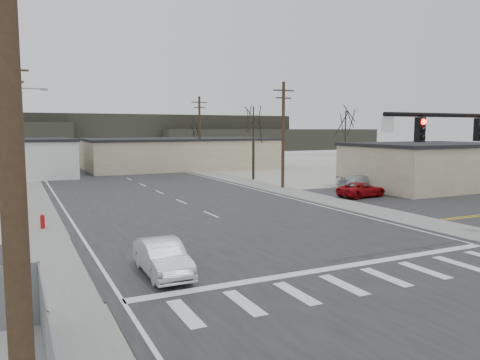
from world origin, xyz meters
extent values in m
plane|color=silver|center=(0.00, 0.00, 0.00)|extent=(140.00, 140.00, 0.00)
cube|color=black|center=(0.00, 15.00, 0.02)|extent=(18.00, 110.00, 0.05)
cube|color=black|center=(0.00, 0.00, 0.02)|extent=(90.00, 10.00, 0.04)
cube|color=black|center=(20.00, 6.00, 0.02)|extent=(18.00, 20.00, 0.03)
cube|color=gray|center=(-10.60, 20.00, 0.03)|extent=(3.00, 90.00, 0.06)
cube|color=gray|center=(10.60, 20.00, 0.03)|extent=(3.00, 90.00, 0.06)
cylinder|color=black|center=(5.60, -6.20, 6.20)|extent=(8.40, 0.18, 0.18)
cube|color=black|center=(6.80, -6.20, 5.60)|extent=(0.32, 0.30, 1.00)
cube|color=black|center=(3.30, -6.20, 5.60)|extent=(0.32, 0.30, 1.00)
sphere|color=#FF0C05|center=(3.30, -6.37, 5.92)|extent=(0.22, 0.22, 0.22)
cube|color=silver|center=(1.60, -6.20, 5.80)|extent=(0.60, 0.04, 0.60)
cylinder|color=#A50C0C|center=(-10.20, 8.00, 0.35)|extent=(0.24, 0.24, 0.70)
sphere|color=#A50C0C|center=(-10.20, 8.00, 0.75)|extent=(0.24, 0.24, 0.24)
cube|color=beige|center=(10.00, 44.00, 2.00)|extent=(26.00, 14.00, 4.00)
cube|color=black|center=(10.00, 44.00, 4.15)|extent=(26.30, 14.30, 0.30)
cube|color=beige|center=(24.00, 12.00, 2.00)|extent=(14.00, 10.00, 4.00)
cube|color=black|center=(24.00, 12.00, 4.15)|extent=(14.30, 10.30, 0.30)
cylinder|color=#402E1E|center=(-11.50, -14.00, 5.00)|extent=(0.30, 0.30, 10.00)
cylinder|color=#402E1E|center=(-11.50, 12.00, 5.00)|extent=(0.30, 0.30, 10.00)
cube|color=#402E1E|center=(-11.50, 12.00, 9.20)|extent=(2.20, 0.12, 0.12)
cube|color=#402E1E|center=(-11.50, 12.00, 8.50)|extent=(1.60, 0.12, 0.12)
cylinder|color=#402E1E|center=(-11.50, 32.00, 5.00)|extent=(0.30, 0.30, 10.00)
cube|color=#402E1E|center=(-11.50, 32.00, 9.20)|extent=(2.20, 0.12, 0.12)
cube|color=#402E1E|center=(-11.50, 32.00, 8.50)|extent=(1.60, 0.12, 0.12)
cylinder|color=#402E1E|center=(-11.50, 52.00, 5.00)|extent=(0.30, 0.30, 10.00)
cube|color=#402E1E|center=(-11.50, 52.00, 9.20)|extent=(2.20, 0.12, 0.12)
cube|color=#402E1E|center=(-11.50, 52.00, 8.50)|extent=(1.60, 0.12, 0.12)
cylinder|color=#402E1E|center=(11.50, 18.00, 5.00)|extent=(0.30, 0.30, 10.00)
cube|color=#402E1E|center=(11.50, 18.00, 9.20)|extent=(2.20, 0.12, 0.12)
cube|color=#402E1E|center=(11.50, 18.00, 8.50)|extent=(1.60, 0.12, 0.12)
cylinder|color=#402E1E|center=(11.50, 40.00, 5.00)|extent=(0.30, 0.30, 10.00)
cube|color=#402E1E|center=(11.50, 40.00, 9.20)|extent=(2.20, 0.12, 0.12)
cube|color=#402E1E|center=(11.50, 40.00, 8.50)|extent=(1.60, 0.12, 0.12)
cylinder|color=gray|center=(-11.00, 22.00, 4.50)|extent=(0.20, 0.20, 9.00)
cylinder|color=gray|center=(-10.00, 22.00, 8.90)|extent=(2.00, 0.12, 0.12)
cube|color=gray|center=(-9.00, 22.00, 8.85)|extent=(0.60, 0.25, 0.18)
cylinder|color=#2B241A|center=(12.50, 26.00, 2.12)|extent=(0.28, 0.28, 4.25)
cylinder|color=#2B241A|center=(12.50, 26.00, 5.95)|extent=(0.14, 0.14, 4.25)
cylinder|color=#2B241A|center=(15.00, 52.00, 2.00)|extent=(0.28, 0.28, 4.00)
cylinder|color=#2B241A|center=(15.00, 52.00, 5.60)|extent=(0.14, 0.14, 4.00)
cylinder|color=#2B241A|center=(22.00, 22.00, 2.00)|extent=(0.28, 0.28, 4.00)
cylinder|color=#2B241A|center=(22.00, 22.00, 5.60)|extent=(0.14, 0.14, 4.00)
cube|color=#333026|center=(15.00, 96.00, 4.50)|extent=(80.00, 18.00, 9.00)
cube|color=#333026|center=(50.00, 90.00, 2.75)|extent=(60.00, 18.00, 5.50)
imported|color=#B7BFC3|center=(-6.51, -3.00, 0.72)|extent=(1.46, 4.08, 1.34)
imported|color=black|center=(1.11, 51.45, 0.82)|extent=(4.05, 5.76, 1.55)
imported|color=black|center=(0.60, 51.25, 0.65)|extent=(1.89, 3.71, 1.21)
imported|color=#95080C|center=(14.22, 9.93, 0.63)|extent=(4.51, 2.46, 1.20)
imported|color=#AFB4BB|center=(17.02, 13.00, 0.73)|extent=(4.96, 2.37, 1.40)
camera|label=1|loc=(-11.47, -20.06, 5.64)|focal=35.00mm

